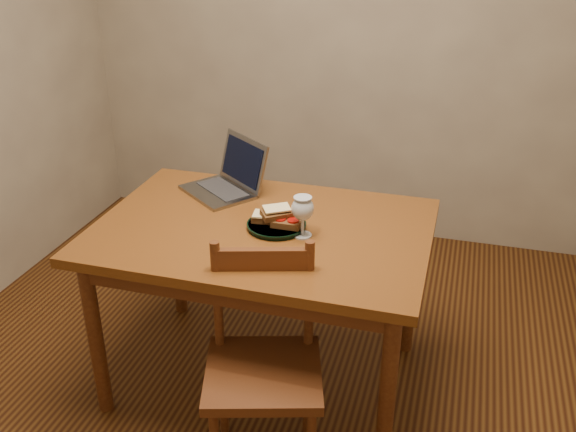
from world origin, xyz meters
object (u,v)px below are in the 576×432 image
(table, at_px, (263,246))
(chair, at_px, (263,357))
(laptop, at_px, (230,177))
(plate, at_px, (276,226))
(milk_glass, at_px, (303,217))

(table, xyz_separation_m, chair, (0.14, -0.43, -0.19))
(chair, xyz_separation_m, laptop, (-0.39, 0.73, 0.34))
(table, xyz_separation_m, laptop, (-0.25, 0.30, 0.15))
(chair, relative_size, plate, 2.12)
(table, height_order, laptop, laptop)
(table, height_order, chair, chair)
(chair, distance_m, milk_glass, 0.54)
(table, distance_m, milk_glass, 0.24)
(chair, relative_size, laptop, 1.18)
(table, relative_size, laptop, 3.11)
(table, height_order, plate, plate)
(table, height_order, milk_glass, milk_glass)
(table, xyz_separation_m, milk_glass, (0.17, -0.03, 0.17))
(plate, bearing_deg, laptop, 135.89)
(plate, bearing_deg, chair, -79.22)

